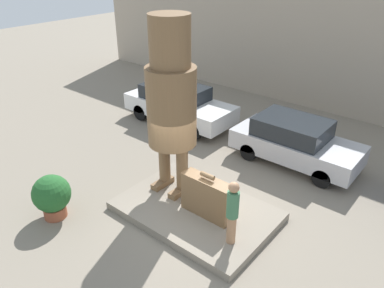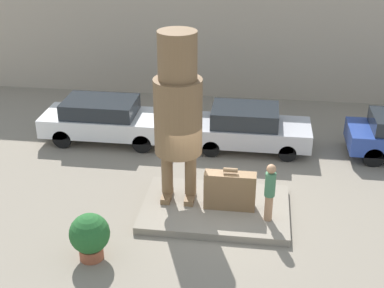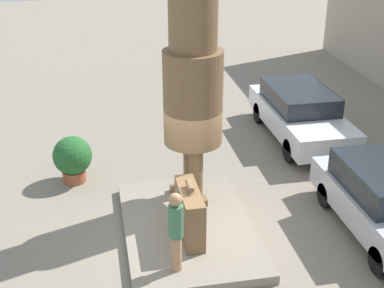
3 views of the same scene
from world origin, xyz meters
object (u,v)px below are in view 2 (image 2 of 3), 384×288
object	(u,v)px
statue_figure	(178,106)
parked_car_silver	(249,127)
tourist	(270,190)
giant_suitcase	(230,190)
parked_car_white	(106,119)
planter_pot	(90,235)

from	to	relation	value
statue_figure	parked_car_silver	distance (m)	4.94
statue_figure	tourist	size ratio (longest dim) A/B	2.90
giant_suitcase	tourist	xyz separation A→B (m)	(1.09, -0.47, 0.38)
statue_figure	parked_car_silver	xyz separation A→B (m)	(1.86, 3.96, -2.29)
parked_car_white	planter_pot	bearing A→B (deg)	-77.37
tourist	planter_pot	size ratio (longest dim) A/B	1.35
giant_suitcase	parked_car_silver	world-z (taller)	parked_car_silver
parked_car_white	parked_car_silver	xyz separation A→B (m)	(5.16, -0.01, -0.03)
parked_car_silver	statue_figure	bearing A→B (deg)	-115.11
tourist	parked_car_silver	distance (m)	4.85
parked_car_white	parked_car_silver	world-z (taller)	parked_car_white
tourist	planter_pot	bearing A→B (deg)	-155.42
statue_figure	giant_suitcase	distance (m)	2.79
statue_figure	planter_pot	bearing A→B (deg)	-122.26
parked_car_white	statue_figure	bearing A→B (deg)	-50.23
statue_figure	giant_suitcase	world-z (taller)	statue_figure
statue_figure	parked_car_silver	size ratio (longest dim) A/B	1.18
planter_pot	statue_figure	bearing A→B (deg)	57.74
giant_suitcase	statue_figure	bearing A→B (deg)	166.56
tourist	planter_pot	distance (m)	4.82
giant_suitcase	tourist	size ratio (longest dim) A/B	0.85
parked_car_silver	giant_suitcase	bearing A→B (deg)	-94.75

